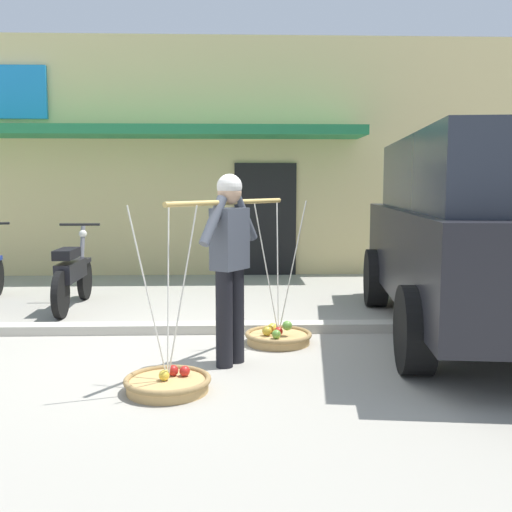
# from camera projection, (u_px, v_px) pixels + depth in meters

# --- Properties ---
(ground_plane) EXTENTS (90.00, 90.00, 0.00)m
(ground_plane) POSITION_uv_depth(u_px,v_px,m) (204.00, 349.00, 5.84)
(ground_plane) COLOR #9E998C
(sidewalk_curb) EXTENTS (20.00, 0.24, 0.10)m
(sidewalk_curb) POSITION_uv_depth(u_px,v_px,m) (207.00, 328.00, 6.53)
(sidewalk_curb) COLOR #BAB4A5
(sidewalk_curb) RESTS_ON ground
(fruit_vendor) EXTENTS (1.00, 1.42, 1.70)m
(fruit_vendor) POSITION_uv_depth(u_px,v_px,m) (230.00, 256.00, 5.24)
(fruit_vendor) COLOR black
(fruit_vendor) RESTS_ON ground
(fruit_basket_left_side) EXTENTS (0.68, 0.68, 1.45)m
(fruit_basket_left_side) POSITION_uv_depth(u_px,v_px,m) (168.00, 382.00, 4.64)
(fruit_basket_left_side) COLOR tan
(fruit_basket_left_side) RESTS_ON ground
(fruit_basket_right_side) EXTENTS (0.68, 0.68, 1.45)m
(fruit_basket_right_side) POSITION_uv_depth(u_px,v_px,m) (278.00, 336.00, 6.06)
(fruit_basket_right_side) COLOR tan
(fruit_basket_right_side) RESTS_ON ground
(motorcycle_second_in_row) EXTENTS (0.54, 1.82, 1.09)m
(motorcycle_second_in_row) POSITION_uv_depth(u_px,v_px,m) (72.00, 274.00, 7.75)
(motorcycle_second_in_row) COLOR black
(motorcycle_second_in_row) RESTS_ON ground
(parked_truck) EXTENTS (2.58, 4.99, 2.10)m
(parked_truck) POSITION_uv_depth(u_px,v_px,m) (485.00, 230.00, 6.28)
(parked_truck) COLOR black
(parked_truck) RESTS_ON ground
(storefront_building) EXTENTS (13.00, 6.00, 4.20)m
(storefront_building) POSITION_uv_depth(u_px,v_px,m) (170.00, 163.00, 12.98)
(storefront_building) COLOR #DBC684
(storefront_building) RESTS_ON ground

